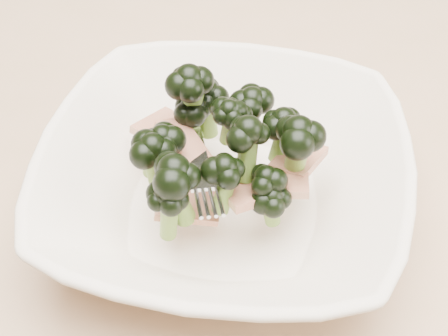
# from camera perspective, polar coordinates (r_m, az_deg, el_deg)

# --- Properties ---
(dining_table) EXTENTS (1.20, 0.80, 0.75)m
(dining_table) POSITION_cam_1_polar(r_m,az_deg,el_deg) (0.63, 1.41, -7.62)
(dining_table) COLOR tan
(dining_table) RESTS_ON ground
(broccoli_dish) EXTENTS (0.34, 0.34, 0.12)m
(broccoli_dish) POSITION_cam_1_polar(r_m,az_deg,el_deg) (0.51, -0.08, -0.67)
(broccoli_dish) COLOR silver
(broccoli_dish) RESTS_ON dining_table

